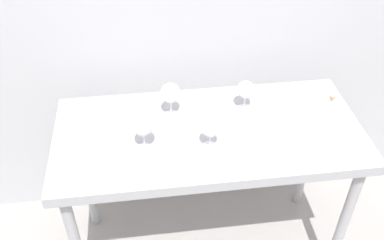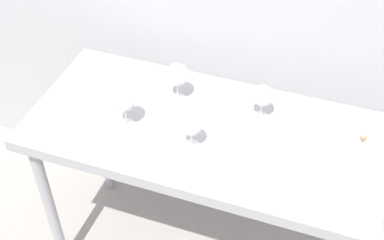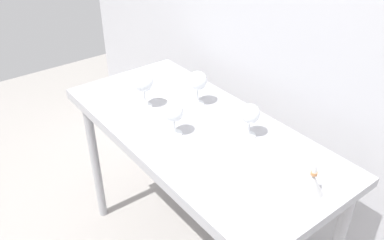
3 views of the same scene
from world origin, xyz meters
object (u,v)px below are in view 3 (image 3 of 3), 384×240
Objects in this scene: wine_glass_near_left at (144,83)px; wine_glass_far_left at (198,81)px; wine_glass_far_right at (250,115)px; wine_glass_near_center at (174,114)px; tasting_sheet_upper at (176,87)px; decanter_funnel at (312,183)px.

wine_glass_far_left is at bearing 58.36° from wine_glass_near_left.
wine_glass_far_right is 0.32m from wine_glass_near_center.
wine_glass_near_left is 0.26m from wine_glass_far_left.
tasting_sheet_upper is (-0.07, 0.23, -0.13)m from wine_glass_near_left.
tasting_sheet_upper is at bearing 107.08° from wine_glass_near_left.
wine_glass_near_left is 1.02× the size of wine_glass_far_left.
wine_glass_far_right is 1.02× the size of wine_glass_near_center.
wine_glass_near_center is at bearing -129.86° from wine_glass_far_right.
wine_glass_far_right is at bearing 0.71° from wine_glass_far_left.
wine_glass_near_left is 1.16× the size of wine_glass_far_right.
wine_glass_near_center is 0.63m from decanter_funnel.
wine_glass_near_left is 1.35× the size of decanter_funnel.
tasting_sheet_upper is 0.96m from decanter_funnel.
wine_glass_near_left is at bearing -99.76° from tasting_sheet_upper.
wine_glass_far_left is at bearing 174.37° from decanter_funnel.
wine_glass_near_center is (-0.21, -0.25, -0.00)m from wine_glass_far_right.
decanter_funnel is (0.95, -0.09, 0.04)m from tasting_sheet_upper.
wine_glass_near_center is at bearing -164.24° from decanter_funnel.
wine_glass_near_left reaches higher than decanter_funnel.
decanter_funnel is (0.40, -0.08, -0.06)m from wine_glass_far_right.
wine_glass_near_left is 1.18× the size of wine_glass_near_center.
wine_glass_far_right is at bearing -27.98° from tasting_sheet_upper.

